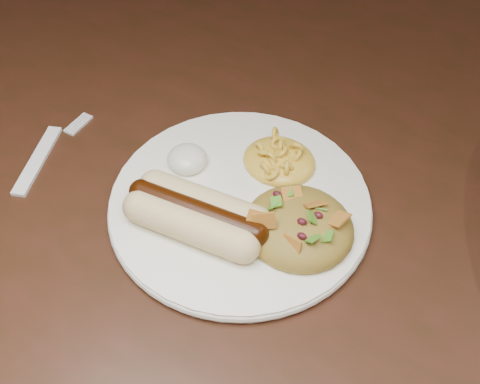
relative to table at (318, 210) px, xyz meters
The scene contains 7 objects.
table is the anchor object (origin of this frame).
plate 0.15m from the table, 112.96° to the right, with size 0.25×0.25×0.01m, color white.
hotdog 0.21m from the table, 112.25° to the right, with size 0.12×0.07×0.03m.
mac_and_cheese 0.13m from the table, 126.15° to the right, with size 0.08×0.07×0.03m, color yellow.
sour_cream 0.19m from the table, 140.53° to the right, with size 0.04×0.04×0.02m, color silver.
taco_salad 0.17m from the table, 79.78° to the right, with size 0.10×0.10×0.05m.
fork 0.32m from the table, 148.73° to the right, with size 0.02×0.14×0.00m, color white.
Camera 1 is at (0.13, -0.41, 1.18)m, focal length 42.00 mm.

